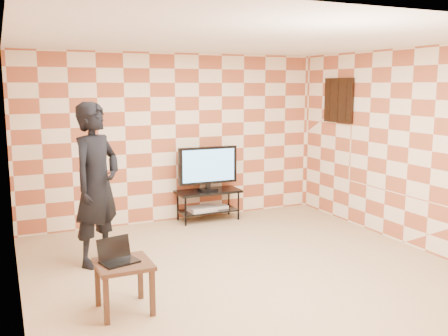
{
  "coord_description": "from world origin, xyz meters",
  "views": [
    {
      "loc": [
        -2.58,
        -5.13,
        2.2
      ],
      "look_at": [
        0.0,
        0.6,
        1.15
      ],
      "focal_mm": 40.0,
      "sensor_mm": 36.0,
      "label": 1
    }
  ],
  "objects_px": {
    "side_table": "(124,271)",
    "person": "(97,184)",
    "tv_stand": "(208,198)",
    "tv": "(208,166)"
  },
  "relations": [
    {
      "from": "tv",
      "to": "side_table",
      "type": "distance_m",
      "value": 3.45
    },
    {
      "from": "side_table",
      "to": "person",
      "type": "height_order",
      "value": "person"
    },
    {
      "from": "person",
      "to": "side_table",
      "type": "bearing_deg",
      "value": -131.24
    },
    {
      "from": "tv_stand",
      "to": "tv",
      "type": "relative_size",
      "value": 1.06
    },
    {
      "from": "tv_stand",
      "to": "person",
      "type": "distance_m",
      "value": 2.47
    },
    {
      "from": "person",
      "to": "tv",
      "type": "bearing_deg",
      "value": -7.37
    },
    {
      "from": "tv_stand",
      "to": "side_table",
      "type": "xyz_separation_m",
      "value": [
        -2.03,
        -2.76,
        0.04
      ]
    },
    {
      "from": "tv",
      "to": "person",
      "type": "bearing_deg",
      "value": -147.11
    },
    {
      "from": "tv",
      "to": "person",
      "type": "relative_size",
      "value": 0.49
    },
    {
      "from": "side_table",
      "to": "person",
      "type": "distance_m",
      "value": 1.57
    }
  ]
}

